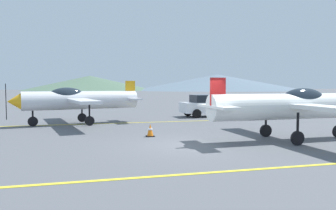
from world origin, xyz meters
TOP-DOWN VIEW (x-y plane):
  - ground_plane at (0.00, 0.00)m, footprint 400.00×400.00m
  - apron_line_near at (0.00, -3.93)m, footprint 80.00×0.16m
  - apron_line_far at (0.00, 8.08)m, footprint 80.00×0.16m
  - airplane_near at (4.43, 0.03)m, footprint 7.53×8.68m
  - airplane_mid at (-4.38, 8.24)m, footprint 7.63×8.70m
  - car_sedan at (5.08, 10.80)m, footprint 4.37×2.16m
  - traffic_cone_front at (-1.10, 2.47)m, footprint 0.36×0.36m
  - hill_centerleft at (-1.21, 156.61)m, footprint 65.98×65.98m
  - hill_centerright at (62.01, 143.51)m, footprint 86.21×86.21m

SIDE VIEW (x-z plane):
  - ground_plane at x=0.00m, z-range 0.00..0.00m
  - apron_line_near at x=0.00m, z-range 0.00..0.01m
  - apron_line_far at x=0.00m, z-range 0.00..0.01m
  - traffic_cone_front at x=-1.10m, z-range -0.01..0.58m
  - car_sedan at x=5.08m, z-range 0.03..1.65m
  - airplane_near at x=4.43m, z-range 0.16..2.77m
  - airplane_mid at x=-4.38m, z-range 0.16..2.77m
  - hill_centerleft at x=-1.21m, z-range 0.00..7.38m
  - hill_centerright at x=62.01m, z-range 0.00..8.11m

